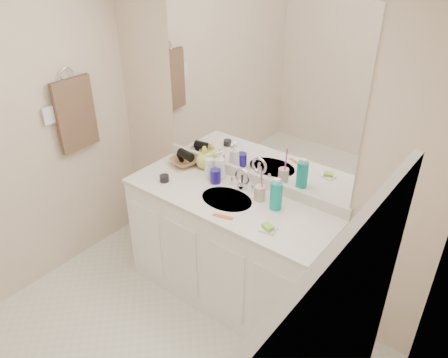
% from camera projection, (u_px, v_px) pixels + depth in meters
% --- Properties ---
extents(wall_back, '(2.60, 0.02, 2.40)m').
position_uv_depth(wall_back, '(253.00, 141.00, 2.98)').
color(wall_back, beige).
rests_on(wall_back, floor).
extents(vanity_cabinet, '(1.50, 0.55, 0.85)m').
position_uv_depth(vanity_cabinet, '(228.00, 250.00, 3.18)').
color(vanity_cabinet, white).
rests_on(vanity_cabinet, floor).
extents(countertop, '(1.52, 0.57, 0.03)m').
position_uv_depth(countertop, '(229.00, 200.00, 2.96)').
color(countertop, silver).
rests_on(countertop, vanity_cabinet).
extents(backsplash, '(1.52, 0.03, 0.08)m').
position_uv_depth(backsplash, '(251.00, 177.00, 3.11)').
color(backsplash, silver).
rests_on(backsplash, countertop).
extents(sink_basin, '(0.37, 0.37, 0.02)m').
position_uv_depth(sink_basin, '(227.00, 200.00, 2.94)').
color(sink_basin, beige).
rests_on(sink_basin, countertop).
extents(faucet, '(0.02, 0.02, 0.11)m').
position_uv_depth(faucet, '(243.00, 181.00, 3.03)').
color(faucet, silver).
rests_on(faucet, countertop).
extents(mirror, '(1.48, 0.01, 1.20)m').
position_uv_depth(mirror, '(255.00, 90.00, 2.79)').
color(mirror, white).
rests_on(mirror, wall_back).
extents(blue_mug, '(0.10, 0.10, 0.10)m').
position_uv_depth(blue_mug, '(216.00, 176.00, 3.10)').
color(blue_mug, '#24148B').
rests_on(blue_mug, countertop).
extents(tan_cup, '(0.08, 0.08, 0.10)m').
position_uv_depth(tan_cup, '(260.00, 193.00, 2.91)').
color(tan_cup, '#D0AC93').
rests_on(tan_cup, countertop).
extents(toothbrush, '(0.02, 0.04, 0.22)m').
position_uv_depth(toothbrush, '(262.00, 181.00, 2.85)').
color(toothbrush, '#DE3A9A').
rests_on(toothbrush, tan_cup).
extents(mouthwash_bottle, '(0.10, 0.10, 0.19)m').
position_uv_depth(mouthwash_bottle, '(276.00, 195.00, 2.80)').
color(mouthwash_bottle, '#0D9E97').
rests_on(mouthwash_bottle, countertop).
extents(soap_dish, '(0.11, 0.10, 0.01)m').
position_uv_depth(soap_dish, '(268.00, 229.00, 2.64)').
color(soap_dish, white).
rests_on(soap_dish, countertop).
extents(green_soap, '(0.08, 0.07, 0.02)m').
position_uv_depth(green_soap, '(268.00, 227.00, 2.63)').
color(green_soap, '#88C42F').
rests_on(green_soap, soap_dish).
extents(orange_comb, '(0.14, 0.06, 0.01)m').
position_uv_depth(orange_comb, '(223.00, 216.00, 2.76)').
color(orange_comb, '#EE5719').
rests_on(orange_comb, countertop).
extents(dark_jar, '(0.08, 0.08, 0.05)m').
position_uv_depth(dark_jar, '(164.00, 178.00, 3.13)').
color(dark_jar, black).
rests_on(dark_jar, countertop).
extents(extra_white_bottle, '(0.06, 0.06, 0.16)m').
position_uv_depth(extra_white_bottle, '(209.00, 169.00, 3.13)').
color(extra_white_bottle, white).
rests_on(extra_white_bottle, countertop).
extents(soap_bottle_white, '(0.10, 0.10, 0.21)m').
position_uv_depth(soap_bottle_white, '(220.00, 165.00, 3.13)').
color(soap_bottle_white, white).
rests_on(soap_bottle_white, countertop).
extents(soap_bottle_cream, '(0.08, 0.08, 0.15)m').
position_uv_depth(soap_bottle_cream, '(210.00, 163.00, 3.23)').
color(soap_bottle_cream, beige).
rests_on(soap_bottle_cream, countertop).
extents(soap_bottle_yellow, '(0.18, 0.18, 0.17)m').
position_uv_depth(soap_bottle_yellow, '(205.00, 157.00, 3.27)').
color(soap_bottle_yellow, '#CDCA4F').
rests_on(soap_bottle_yellow, countertop).
extents(wicker_basket, '(0.25, 0.25, 0.05)m').
position_uv_depth(wicker_basket, '(184.00, 162.00, 3.34)').
color(wicker_basket, '#96653C').
rests_on(wicker_basket, countertop).
extents(hair_dryer, '(0.14, 0.09, 0.07)m').
position_uv_depth(hair_dryer, '(186.00, 155.00, 3.30)').
color(hair_dryer, black).
rests_on(hair_dryer, wicker_basket).
extents(towel_ring, '(0.01, 0.11, 0.11)m').
position_uv_depth(towel_ring, '(67.00, 75.00, 3.11)').
color(towel_ring, silver).
rests_on(towel_ring, wall_left).
extents(hand_towel, '(0.04, 0.32, 0.55)m').
position_uv_depth(hand_towel, '(76.00, 115.00, 3.26)').
color(hand_towel, '#3C2B20').
rests_on(hand_towel, towel_ring).
extents(switch_plate, '(0.01, 0.08, 0.13)m').
position_uv_depth(switch_plate, '(49.00, 116.00, 3.11)').
color(switch_plate, white).
rests_on(switch_plate, wall_left).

